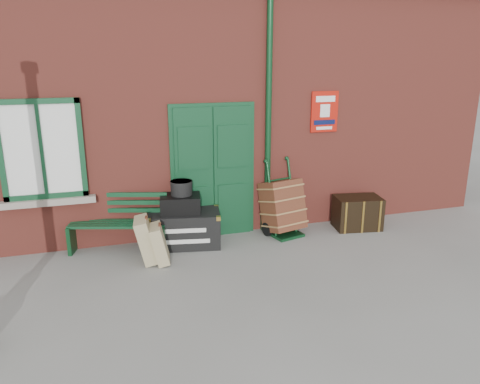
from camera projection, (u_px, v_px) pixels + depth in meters
name	position (u px, v px, depth m)	size (l,w,h in m)	color
ground	(258.00, 268.00, 6.84)	(80.00, 80.00, 0.00)	gray
station_building	(203.00, 98.00, 9.43)	(10.30, 4.30, 4.36)	#953B30
bench	(119.00, 221.00, 7.40)	(1.58, 0.88, 0.93)	#103C21
houdini_trunk	(184.00, 228.00, 7.60)	(1.14, 0.63, 0.57)	black
strongbox	(180.00, 204.00, 7.46)	(0.63, 0.45, 0.28)	black
hatbox	(181.00, 188.00, 7.43)	(0.34, 0.34, 0.23)	black
suitcase_back	(146.00, 240.00, 6.97)	(0.19, 0.48, 0.67)	tan
suitcase_front	(159.00, 244.00, 6.95)	(0.17, 0.43, 0.57)	tan
porter_trolley	(283.00, 206.00, 8.02)	(0.76, 0.80, 1.28)	#0D371A
dark_trunk	(357.00, 213.00, 8.35)	(0.80, 0.52, 0.58)	black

